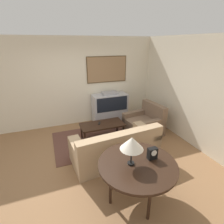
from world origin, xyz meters
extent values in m
plane|color=#8E6642|center=(0.00, 0.00, 0.00)|extent=(12.00, 12.00, 0.00)
cube|color=beige|center=(0.00, 2.13, 1.35)|extent=(12.00, 0.06, 2.70)
cube|color=#4C381E|center=(1.08, 2.08, 1.71)|extent=(1.32, 0.03, 0.82)
cube|color=#93704C|center=(1.08, 2.07, 1.71)|extent=(1.27, 0.01, 0.77)
cube|color=beige|center=(2.63, 0.00, 1.35)|extent=(0.06, 12.00, 2.70)
cube|color=brown|center=(0.37, 0.80, 0.01)|extent=(2.39, 1.63, 0.01)
cube|color=#B7B7BC|center=(1.08, 1.82, 0.21)|extent=(1.13, 0.46, 0.43)
cube|color=#B7B7BC|center=(1.08, 1.82, 0.69)|extent=(1.13, 0.46, 0.52)
cube|color=black|center=(1.08, 1.59, 0.69)|extent=(1.02, 0.01, 0.46)
cube|color=#9E9EA3|center=(1.08, 1.82, 1.00)|extent=(0.51, 0.25, 0.09)
cube|color=tan|center=(0.50, -0.13, 0.22)|extent=(2.01, 1.03, 0.43)
cube|color=tan|center=(0.53, -0.45, 0.62)|extent=(1.95, 0.39, 0.38)
cube|color=tan|center=(1.35, -0.06, 0.30)|extent=(0.31, 0.88, 0.59)
cube|color=tan|center=(-0.35, -0.21, 0.30)|extent=(0.31, 0.88, 0.59)
cube|color=#7C664D|center=(0.95, -0.28, 0.60)|extent=(0.37, 0.15, 0.34)
cube|color=#7C664D|center=(0.08, -0.36, 0.60)|extent=(0.37, 0.15, 0.34)
cube|color=brown|center=(1.73, 0.72, 0.21)|extent=(1.01, 1.04, 0.42)
cube|color=brown|center=(2.09, 0.77, 0.64)|extent=(0.29, 0.96, 0.45)
cube|color=brown|center=(1.68, 1.11, 0.28)|extent=(0.92, 0.27, 0.56)
cube|color=brown|center=(1.77, 0.33, 0.28)|extent=(0.92, 0.27, 0.56)
cube|color=black|center=(0.50, 0.82, 0.43)|extent=(1.17, 0.57, 0.04)
cylinder|color=black|center=(-0.04, 0.58, 0.20)|extent=(0.04, 0.04, 0.41)
cylinder|color=black|center=(1.04, 0.58, 0.20)|extent=(0.04, 0.04, 0.41)
cylinder|color=black|center=(-0.04, 1.05, 0.20)|extent=(0.04, 0.04, 0.41)
cylinder|color=black|center=(1.04, 1.05, 0.20)|extent=(0.04, 0.04, 0.41)
cylinder|color=black|center=(0.41, -1.31, 0.72)|extent=(1.26, 1.26, 0.04)
cube|color=black|center=(0.41, -1.31, 0.66)|extent=(1.07, 0.50, 0.08)
cylinder|color=black|center=(-0.03, -1.25, 0.35)|extent=(0.05, 0.05, 0.70)
cylinder|color=black|center=(0.85, -1.25, 0.35)|extent=(0.05, 0.05, 0.70)
cylinder|color=black|center=(0.41, -1.72, 0.35)|extent=(0.05, 0.05, 0.70)
cylinder|color=black|center=(0.30, -1.30, 0.76)|extent=(0.11, 0.11, 0.02)
cylinder|color=black|center=(0.30, -1.30, 0.98)|extent=(0.02, 0.02, 0.41)
cone|color=silver|center=(0.30, -1.30, 1.12)|extent=(0.36, 0.36, 0.20)
cube|color=black|center=(0.69, -1.30, 0.84)|extent=(0.16, 0.09, 0.20)
cylinder|color=white|center=(0.69, -1.34, 0.88)|extent=(0.10, 0.01, 0.10)
cube|color=black|center=(0.43, 0.87, 0.46)|extent=(0.10, 0.16, 0.02)
camera|label=1|loc=(-0.77, -3.29, 2.53)|focal=28.00mm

